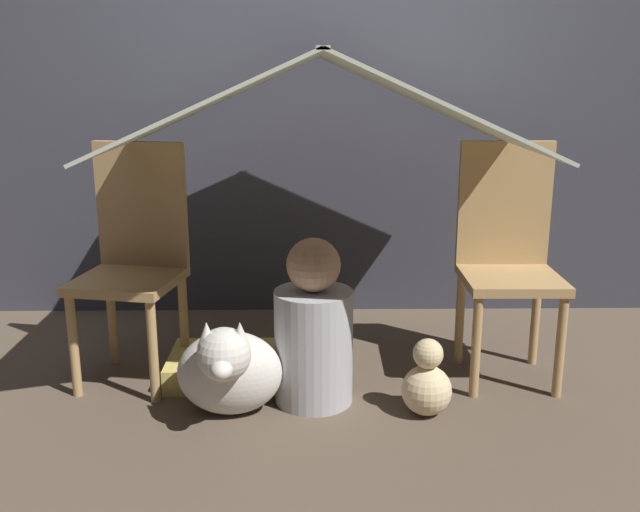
{
  "coord_description": "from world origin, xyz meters",
  "views": [
    {
      "loc": [
        -0.04,
        -2.57,
        1.21
      ],
      "look_at": [
        0.0,
        0.06,
        0.51
      ],
      "focal_mm": 40.0,
      "sensor_mm": 36.0,
      "label": 1
    }
  ],
  "objects_px": {
    "chair_left": "(134,255)",
    "chair_right": "(507,254)",
    "dog": "(229,369)",
    "person_front": "(314,333)"
  },
  "relations": [
    {
      "from": "chair_right",
      "to": "person_front",
      "type": "height_order",
      "value": "chair_right"
    },
    {
      "from": "dog",
      "to": "chair_left",
      "type": "bearing_deg",
      "value": 136.65
    },
    {
      "from": "chair_left",
      "to": "dog",
      "type": "height_order",
      "value": "chair_left"
    },
    {
      "from": "chair_right",
      "to": "dog",
      "type": "distance_m",
      "value": 1.18
    },
    {
      "from": "chair_right",
      "to": "dog",
      "type": "bearing_deg",
      "value": -159.74
    },
    {
      "from": "person_front",
      "to": "dog",
      "type": "relative_size",
      "value": 1.57
    },
    {
      "from": "chair_right",
      "to": "person_front",
      "type": "bearing_deg",
      "value": -161.06
    },
    {
      "from": "chair_right",
      "to": "dog",
      "type": "relative_size",
      "value": 2.35
    },
    {
      "from": "chair_left",
      "to": "chair_right",
      "type": "xyz_separation_m",
      "value": [
        1.47,
        0.0,
        0.0
      ]
    },
    {
      "from": "chair_left",
      "to": "chair_right",
      "type": "distance_m",
      "value": 1.47
    }
  ]
}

